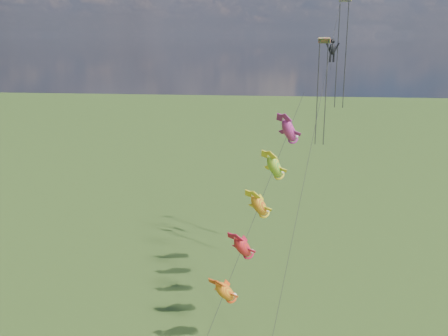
# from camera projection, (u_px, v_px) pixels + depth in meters

# --- Properties ---
(fish_windsock_rig) EXTENTS (7.28, 14.31, 16.69)m
(fish_windsock_rig) POSITION_uv_depth(u_px,v_px,m) (259.00, 206.00, 34.86)
(fish_windsock_rig) COLOR brown
(fish_windsock_rig) RESTS_ON ground
(parafoil_rig) EXTENTS (6.22, 16.73, 25.90)m
(parafoil_rig) POSITION_uv_depth(u_px,v_px,m) (331.00, 57.00, 39.17)
(parafoil_rig) COLOR brown
(parafoil_rig) RESTS_ON ground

